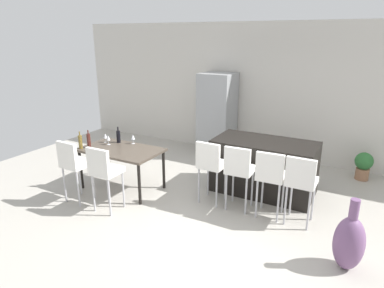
% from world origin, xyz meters
% --- Properties ---
extents(ground_plane, '(10.00, 10.00, 0.00)m').
position_xyz_m(ground_plane, '(0.00, 0.00, 0.00)').
color(ground_plane, '#ADA89E').
extents(back_wall, '(10.00, 0.12, 2.90)m').
position_xyz_m(back_wall, '(0.00, 2.86, 1.45)').
color(back_wall, beige).
rests_on(back_wall, ground_plane).
extents(kitchen_island, '(1.71, 0.87, 0.92)m').
position_xyz_m(kitchen_island, '(0.44, 1.00, 0.46)').
color(kitchen_island, black).
rests_on(kitchen_island, ground_plane).
extents(bar_chair_left, '(0.41, 0.41, 1.05)m').
position_xyz_m(bar_chair_left, '(-0.18, 0.18, 0.70)').
color(bar_chair_left, white).
rests_on(bar_chair_left, ground_plane).
extents(bar_chair_middle, '(0.42, 0.42, 1.05)m').
position_xyz_m(bar_chair_middle, '(0.30, 0.18, 0.70)').
color(bar_chair_middle, white).
rests_on(bar_chair_middle, ground_plane).
extents(bar_chair_right, '(0.42, 0.42, 1.05)m').
position_xyz_m(bar_chair_right, '(0.79, 0.18, 0.70)').
color(bar_chair_right, white).
rests_on(bar_chair_right, ground_plane).
extents(bar_chair_far, '(0.40, 0.40, 1.05)m').
position_xyz_m(bar_chair_far, '(1.22, 0.18, 0.70)').
color(bar_chair_far, white).
rests_on(bar_chair_far, ground_plane).
extents(dining_table, '(1.40, 0.83, 0.74)m').
position_xyz_m(dining_table, '(-1.79, -0.07, 0.67)').
color(dining_table, '#4C4238').
rests_on(dining_table, ground_plane).
extents(dining_chair_near, '(0.42, 0.42, 1.05)m').
position_xyz_m(dining_chair_near, '(-2.10, -0.85, 0.70)').
color(dining_chair_near, white).
rests_on(dining_chair_near, ground_plane).
extents(dining_chair_far, '(0.40, 0.40, 1.05)m').
position_xyz_m(dining_chair_far, '(-1.47, -0.85, 0.70)').
color(dining_chair_far, white).
rests_on(dining_chair_far, ground_plane).
extents(wine_bottle_middle, '(0.06, 0.06, 0.31)m').
position_xyz_m(wine_bottle_middle, '(-2.41, -0.39, 0.86)').
color(wine_bottle_middle, brown).
rests_on(wine_bottle_middle, dining_table).
extents(wine_bottle_end, '(0.07, 0.07, 0.30)m').
position_xyz_m(wine_bottle_end, '(-2.06, 0.20, 0.86)').
color(wine_bottle_end, black).
rests_on(wine_bottle_end, dining_table).
extents(wine_bottle_corner, '(0.06, 0.06, 0.32)m').
position_xyz_m(wine_bottle_corner, '(-2.32, -0.28, 0.87)').
color(wine_bottle_corner, '#471E19').
rests_on(wine_bottle_corner, dining_table).
extents(wine_glass_left, '(0.07, 0.07, 0.17)m').
position_xyz_m(wine_glass_left, '(-2.14, 0.01, 0.86)').
color(wine_glass_left, silver).
rests_on(wine_glass_left, dining_table).
extents(wine_glass_right, '(0.07, 0.07, 0.17)m').
position_xyz_m(wine_glass_right, '(-2.27, 0.08, 0.86)').
color(wine_glass_right, silver).
rests_on(wine_glass_right, dining_table).
extents(wine_glass_far, '(0.07, 0.07, 0.17)m').
position_xyz_m(wine_glass_far, '(-1.78, 0.27, 0.86)').
color(wine_glass_far, silver).
rests_on(wine_glass_far, dining_table).
extents(refrigerator, '(0.72, 0.68, 1.84)m').
position_xyz_m(refrigerator, '(-1.11, 2.42, 0.92)').
color(refrigerator, '#939699').
rests_on(refrigerator, ground_plane).
extents(floor_vase, '(0.35, 0.35, 0.89)m').
position_xyz_m(floor_vase, '(1.94, -0.54, 0.35)').
color(floor_vase, '#704C75').
rests_on(floor_vase, ground_plane).
extents(potted_plant, '(0.33, 0.33, 0.53)m').
position_xyz_m(potted_plant, '(1.94, 2.41, 0.30)').
color(potted_plant, '#996B4C').
rests_on(potted_plant, ground_plane).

